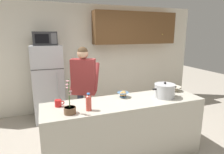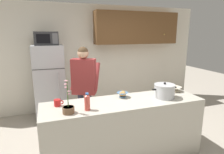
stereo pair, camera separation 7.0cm
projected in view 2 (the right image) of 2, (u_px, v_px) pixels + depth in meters
back_wall_unit at (101, 50)px, 4.85m from camera, size 6.00×0.48×2.60m
kitchen_island at (124, 129)px, 2.92m from camera, size 2.41×0.68×0.92m
refrigerator at (50, 83)px, 4.21m from camera, size 0.64×0.68×1.66m
microwave at (46, 38)px, 3.98m from camera, size 0.48×0.37×0.28m
person_near_pot at (84, 81)px, 3.47m from camera, size 0.62×0.57×1.68m
cooking_pot at (164, 91)px, 2.95m from camera, size 0.43×0.32×0.25m
coffee_mug at (58, 103)px, 2.62m from camera, size 0.13×0.09×0.10m
bread_bowl at (123, 94)px, 2.97m from camera, size 0.18×0.18×0.10m
empty_bowl at (174, 89)px, 3.30m from camera, size 0.26×0.26×0.08m
bottle_near_edge at (87, 102)px, 2.46m from camera, size 0.07×0.07×0.24m
potted_orchid at (68, 108)px, 2.38m from camera, size 0.15×0.15×0.45m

